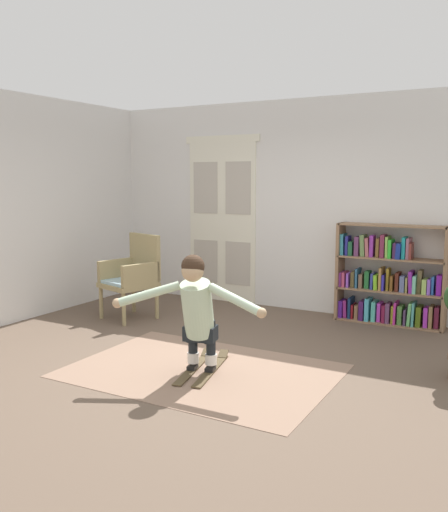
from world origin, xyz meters
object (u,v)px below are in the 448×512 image
wicker_chair (133,274)px  person_skier (197,307)px  skis_pair (203,368)px  bookshelf (387,281)px

wicker_chair → person_skier: person_skier is taller
skis_pair → person_skier: person_skier is taller
wicker_chair → skis_pair: wicker_chair is taller
skis_pair → person_skier: (0.04, -0.17, 0.64)m
skis_pair → person_skier: size_ratio=0.70×
bookshelf → skis_pair: size_ratio=1.38×
skis_pair → person_skier: bearing=-76.8°
wicker_chair → person_skier: bearing=-37.6°
wicker_chair → skis_pair: bearing=-34.7°
person_skier → skis_pair: bearing=103.2°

